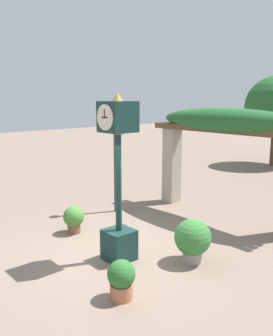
{
  "coord_description": "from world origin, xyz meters",
  "views": [
    {
      "loc": [
        5.91,
        -4.62,
        3.43
      ],
      "look_at": [
        0.26,
        0.35,
        1.95
      ],
      "focal_mm": 38.0,
      "sensor_mm": 36.0,
      "label": 1
    }
  ],
  "objects_px": {
    "pedestal_clock": "(118,180)",
    "potted_plant_near_left": "(74,218)",
    "potted_plant_near_right": "(121,279)",
    "lamp_post": "(115,140)",
    "potted_plant_far_left": "(193,239)"
  },
  "relations": [
    {
      "from": "pedestal_clock",
      "to": "potted_plant_near_right",
      "type": "bearing_deg",
      "value": -37.12
    },
    {
      "from": "pedestal_clock",
      "to": "potted_plant_near_left",
      "type": "xyz_separation_m",
      "value": [
        -1.98,
        0.08,
        -1.37
      ]
    },
    {
      "from": "potted_plant_near_left",
      "to": "lamp_post",
      "type": "height_order",
      "value": "lamp_post"
    },
    {
      "from": "lamp_post",
      "to": "potted_plant_near_left",
      "type": "bearing_deg",
      "value": -69.94
    },
    {
      "from": "potted_plant_near_right",
      "to": "potted_plant_far_left",
      "type": "xyz_separation_m",
      "value": [
        -0.11,
        2.02,
        0.15
      ]
    },
    {
      "from": "pedestal_clock",
      "to": "potted_plant_near_right",
      "type": "xyz_separation_m",
      "value": [
        1.23,
        -0.93,
        -1.4
      ]
    },
    {
      "from": "potted_plant_far_left",
      "to": "lamp_post",
      "type": "height_order",
      "value": "lamp_post"
    },
    {
      "from": "potted_plant_near_left",
      "to": "potted_plant_near_right",
      "type": "xyz_separation_m",
      "value": [
        3.21,
        -1.01,
        -0.02
      ]
    },
    {
      "from": "pedestal_clock",
      "to": "potted_plant_near_left",
      "type": "height_order",
      "value": "pedestal_clock"
    },
    {
      "from": "pedestal_clock",
      "to": "potted_plant_near_right",
      "type": "distance_m",
      "value": 2.08
    },
    {
      "from": "potted_plant_near_right",
      "to": "pedestal_clock",
      "type": "bearing_deg",
      "value": 142.88
    },
    {
      "from": "potted_plant_near_right",
      "to": "lamp_post",
      "type": "height_order",
      "value": "lamp_post"
    },
    {
      "from": "potted_plant_near_left",
      "to": "lamp_post",
      "type": "bearing_deg",
      "value": 110.06
    },
    {
      "from": "lamp_post",
      "to": "potted_plant_near_right",
      "type": "bearing_deg",
      "value": -36.95
    },
    {
      "from": "potted_plant_near_left",
      "to": "potted_plant_far_left",
      "type": "height_order",
      "value": "potted_plant_far_left"
    }
  ]
}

